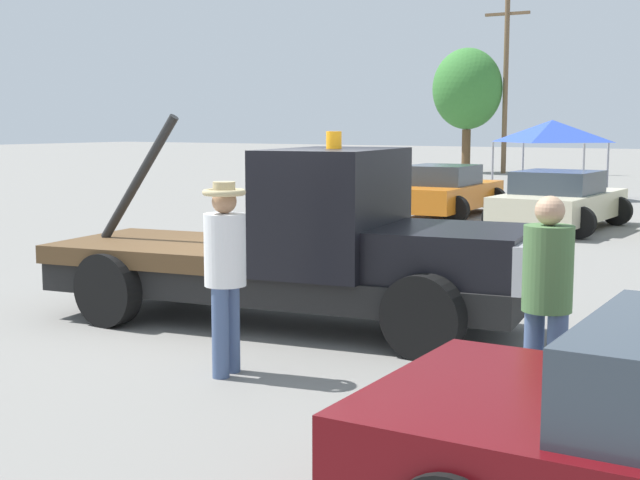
# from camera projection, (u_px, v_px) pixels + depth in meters

# --- Properties ---
(ground_plane) EXTENTS (160.00, 160.00, 0.00)m
(ground_plane) POSITION_uv_depth(u_px,v_px,m) (285.00, 323.00, 10.73)
(ground_plane) COLOR gray
(tow_truck) EXTENTS (6.09, 2.80, 2.51)m
(tow_truck) POSITION_uv_depth(u_px,v_px,m) (312.00, 250.00, 10.48)
(tow_truck) COLOR black
(tow_truck) RESTS_ON ground
(person_near_truck) EXTENTS (0.40, 0.40, 1.82)m
(person_near_truck) POSITION_uv_depth(u_px,v_px,m) (547.00, 291.00, 7.19)
(person_near_truck) COLOR #475B84
(person_near_truck) RESTS_ON ground
(person_at_hood) EXTENTS (0.41, 0.41, 1.85)m
(person_at_hood) POSITION_uv_depth(u_px,v_px,m) (225.00, 262.00, 8.41)
(person_at_hood) COLOR #475B84
(person_at_hood) RESTS_ON ground
(parked_car_orange) EXTENTS (2.59, 4.69, 1.34)m
(parked_car_orange) POSITION_uv_depth(u_px,v_px,m) (444.00, 191.00, 23.07)
(parked_car_orange) COLOR orange
(parked_car_orange) RESTS_ON ground
(parked_car_cream) EXTENTS (2.54, 4.43, 1.34)m
(parked_car_cream) POSITION_uv_depth(u_px,v_px,m) (560.00, 201.00, 20.22)
(parked_car_cream) COLOR beige
(parked_car_cream) RESTS_ON ground
(canopy_tent_blue) EXTENTS (2.93, 2.93, 2.51)m
(canopy_tent_blue) POSITION_uv_depth(u_px,v_px,m) (552.00, 131.00, 28.44)
(canopy_tent_blue) COLOR #9E9EA3
(canopy_tent_blue) RESTS_ON ground
(tree_left) EXTENTS (3.39, 3.39, 6.05)m
(tree_left) POSITION_uv_depth(u_px,v_px,m) (467.00, 89.00, 43.39)
(tree_left) COLOR brown
(tree_left) RESTS_ON ground
(traffic_cone) EXTENTS (0.40, 0.40, 0.55)m
(traffic_cone) POSITION_uv_depth(u_px,v_px,m) (412.00, 256.00, 14.47)
(traffic_cone) COLOR black
(traffic_cone) RESTS_ON ground
(utility_pole) EXTENTS (2.20, 0.24, 8.61)m
(utility_pole) POSITION_uv_depth(u_px,v_px,m) (506.00, 78.00, 42.64)
(utility_pole) COLOR brown
(utility_pole) RESTS_ON ground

